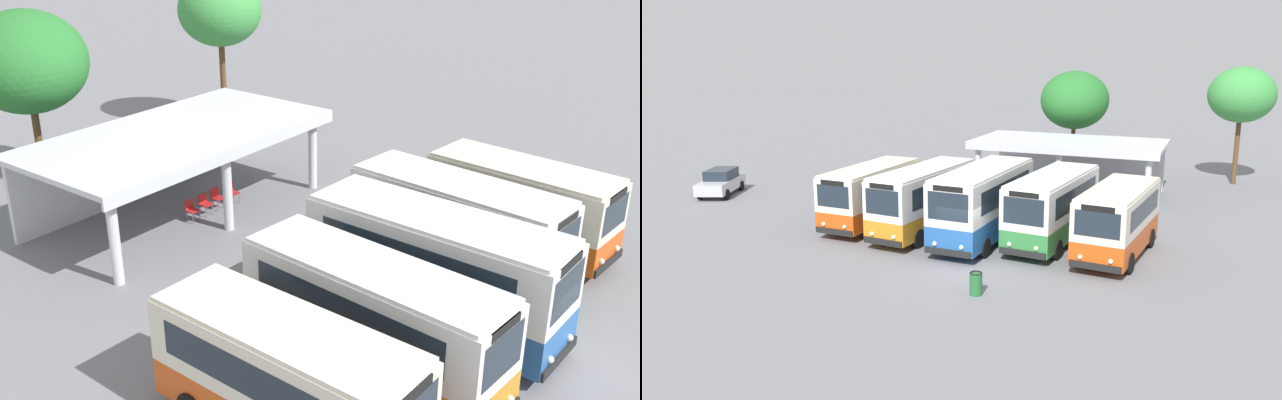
% 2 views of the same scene
% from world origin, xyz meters
% --- Properties ---
extents(ground_plane, '(180.00, 180.00, 0.00)m').
position_xyz_m(ground_plane, '(0.00, 0.00, 0.00)').
color(ground_plane, slate).
extents(city_bus_nearest_orange, '(2.48, 6.92, 3.13)m').
position_xyz_m(city_bus_nearest_orange, '(-6.95, 4.25, 1.74)').
color(city_bus_nearest_orange, black).
rests_on(city_bus_nearest_orange, ground).
extents(city_bus_second_in_row, '(2.76, 7.58, 3.33)m').
position_xyz_m(city_bus_second_in_row, '(-3.77, 3.97, 1.83)').
color(city_bus_second_in_row, black).
rests_on(city_bus_second_in_row, ground).
extents(city_bus_middle_cream, '(2.67, 7.88, 3.56)m').
position_xyz_m(city_bus_middle_cream, '(-0.59, 3.91, 1.95)').
color(city_bus_middle_cream, black).
rests_on(city_bus_middle_cream, ground).
extents(city_bus_fourth_amber, '(2.92, 7.52, 3.33)m').
position_xyz_m(city_bus_fourth_amber, '(2.58, 4.81, 1.84)').
color(city_bus_fourth_amber, black).
rests_on(city_bus_fourth_amber, ground).
extents(city_bus_fifth_blue, '(2.88, 6.81, 3.15)m').
position_xyz_m(city_bus_fifth_blue, '(5.76, 3.95, 1.74)').
color(city_bus_fifth_blue, black).
rests_on(city_bus_fifth_blue, ground).
extents(parked_car_flank, '(3.19, 4.51, 1.62)m').
position_xyz_m(parked_car_flank, '(-19.48, 6.75, 0.83)').
color(parked_car_flank, black).
rests_on(parked_car_flank, ground).
extents(terminal_canopy, '(11.75, 6.16, 3.40)m').
position_xyz_m(terminal_canopy, '(0.71, 16.50, 2.68)').
color(terminal_canopy, silver).
rests_on(terminal_canopy, ground).
extents(waiting_chair_end_by_column, '(0.46, 0.46, 0.86)m').
position_xyz_m(waiting_chair_end_by_column, '(0.38, 14.97, 0.52)').
color(waiting_chair_end_by_column, slate).
rests_on(waiting_chair_end_by_column, ground).
extents(waiting_chair_second_from_end, '(0.46, 0.46, 0.86)m').
position_xyz_m(waiting_chair_second_from_end, '(1.12, 15.00, 0.52)').
color(waiting_chair_second_from_end, slate).
rests_on(waiting_chair_second_from_end, ground).
extents(waiting_chair_middle_seat, '(0.46, 0.46, 0.86)m').
position_xyz_m(waiting_chair_middle_seat, '(1.86, 15.06, 0.52)').
color(waiting_chair_middle_seat, slate).
rests_on(waiting_chair_middle_seat, ground).
extents(waiting_chair_fourth_seat, '(0.46, 0.46, 0.86)m').
position_xyz_m(waiting_chair_fourth_seat, '(2.60, 14.93, 0.52)').
color(waiting_chair_fourth_seat, slate).
rests_on(waiting_chair_fourth_seat, ground).
extents(roadside_tree_behind_canopy, '(5.00, 5.00, 7.48)m').
position_xyz_m(roadside_tree_behind_canopy, '(-0.69, 22.98, 5.34)').
color(roadside_tree_behind_canopy, brown).
rests_on(roadside_tree_behind_canopy, ground).
extents(roadside_tree_east_of_canopy, '(4.33, 4.33, 7.90)m').
position_xyz_m(roadside_tree_east_of_canopy, '(10.56, 22.84, 6.03)').
color(roadside_tree_east_of_canopy, brown).
rests_on(roadside_tree_east_of_canopy, ground).
extents(litter_bin_apron, '(0.49, 0.49, 0.90)m').
position_xyz_m(litter_bin_apron, '(1.66, -2.75, 0.46)').
color(litter_bin_apron, '#266633').
rests_on(litter_bin_apron, ground).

